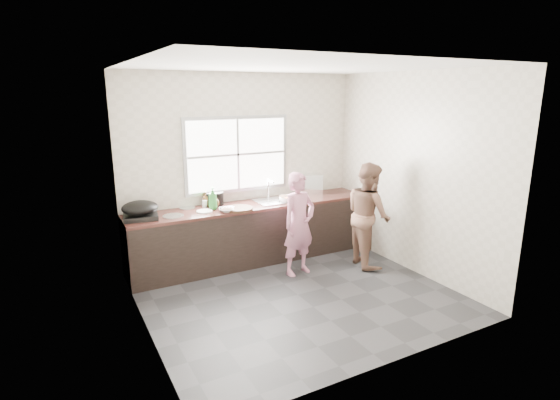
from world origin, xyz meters
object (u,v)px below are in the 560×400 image
bottle_green (213,198)px  bottle_brown_short (214,201)px  burner (141,216)px  black_pot (214,198)px  plate_food (204,211)px  pot_lid_right (187,208)px  bottle_brown_tall (206,199)px  pot_lid_left (173,216)px  woman (299,227)px  bowl_crabs (288,199)px  cutting_board (239,209)px  person_side (368,214)px  bowl_mince (226,210)px  dish_rack (308,184)px  wok (140,208)px  bowl_held (296,201)px  glass_jar (205,204)px

bottle_green → bottle_brown_short: (0.05, 0.08, -0.07)m
burner → black_pot: bearing=11.1°
plate_food → bottle_brown_short: 0.27m
bottle_brown_short → pot_lid_right: (-0.34, 0.14, -0.08)m
bottle_green → bottle_brown_tall: bearing=95.1°
pot_lid_left → bottle_green: bearing=10.0°
woman → bowl_crabs: size_ratio=6.20×
bowl_crabs → plate_food: (-1.26, 0.04, -0.02)m
cutting_board → person_side: bearing=-22.0°
bowl_crabs → person_side: bearing=-41.6°
bottle_green → burner: (-0.97, 0.02, -0.12)m
person_side → burner: 3.09m
bowl_mince → plate_food: bowl_mince is taller
cutting_board → black_pot: (-0.20, 0.44, 0.07)m
bottle_green → dish_rack: size_ratio=0.77×
bowl_crabs → bottle_brown_short: 1.08m
bottle_brown_tall → wok: bearing=-166.1°
bowl_mince → bottle_brown_tall: bearing=106.5°
bowl_held → pot_lid_left: 1.79m
bowl_crabs → bowl_held: (0.09, -0.10, -0.00)m
bottle_green → bottle_brown_tall: (-0.02, 0.22, -0.06)m
person_side → pot_lid_right: size_ratio=6.70×
bowl_mince → burner: 1.10m
burner → dish_rack: bearing=4.5°
bottle_brown_tall → dish_rack: bearing=0.0°
bowl_crabs → bowl_held: size_ratio=1.17×
dish_rack → pot_lid_left: (-2.26, -0.33, -0.15)m
pot_lid_right → dish_rack: bearing=0.0°
person_side → dish_rack: 1.19m
bowl_held → burner: bearing=173.9°
bowl_mince → pot_lid_right: (-0.41, 0.44, -0.02)m
black_pot → bottle_brown_tall: bearing=180.0°
bottle_brown_tall → bowl_crabs: bearing=-16.9°
woman → bottle_green: (-0.95, 0.72, 0.36)m
bowl_mince → person_side: bearing=-20.0°
bowl_mince → pot_lid_left: size_ratio=0.72×
bowl_mince → burner: size_ratio=0.46×
plate_food → bottle_green: bearing=27.3°
black_pot → burner: black_pot is taller
person_side → burner: (-2.95, 0.91, 0.15)m
bowl_held → bottle_brown_short: (-1.16, 0.30, 0.06)m
person_side → bottle_brown_short: (-1.94, 0.98, 0.21)m
glass_jar → pot_lid_left: glass_jar is taller
bowl_mince → pot_lid_left: (-0.69, 0.11, -0.02)m
bottle_brown_short → pot_lid_left: bearing=-163.8°
black_pot → bottle_brown_short: bearing=-111.8°
wok → plate_food: bearing=-4.7°
bowl_held → bottle_brown_short: 1.19m
person_side → pot_lid_left: size_ratio=5.53×
glass_jar → bottle_brown_short: bearing=-36.3°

